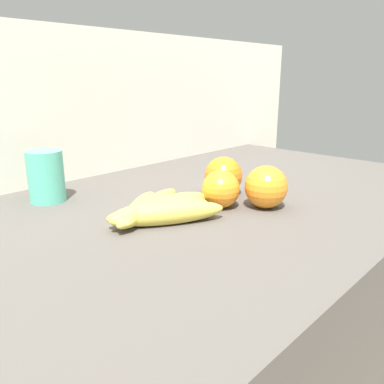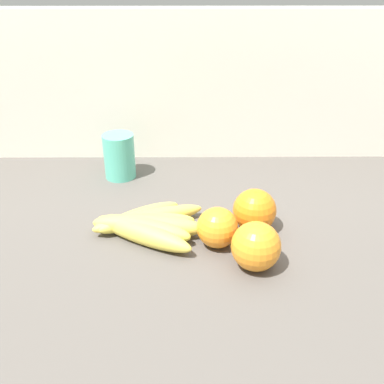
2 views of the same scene
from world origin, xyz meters
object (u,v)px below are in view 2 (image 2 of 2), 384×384
banana_bunch (145,225)px  orange_back_right (217,228)px  orange_back_left (256,246)px  mug (119,156)px  orange_far_right (255,210)px

banana_bunch → orange_back_right: (0.13, -0.04, 0.02)m
orange_back_right → orange_back_left: 0.09m
orange_back_right → mug: (-0.21, 0.28, 0.02)m
banana_bunch → orange_back_left: size_ratio=2.62×
orange_back_left → mug: (-0.27, 0.35, 0.01)m
banana_bunch → mug: (-0.08, 0.25, 0.03)m
banana_bunch → mug: bearing=107.9°
orange_back_left → mug: bearing=128.1°
banana_bunch → orange_far_right: 0.21m
orange_back_left → orange_far_right: bearing=83.5°
orange_far_right → mug: mug is taller
banana_bunch → orange_back_right: size_ratio=2.94×
banana_bunch → orange_back_right: bearing=-15.6°
orange_far_right → banana_bunch: bearing=-175.6°
mug → orange_far_right: bearing=-38.9°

